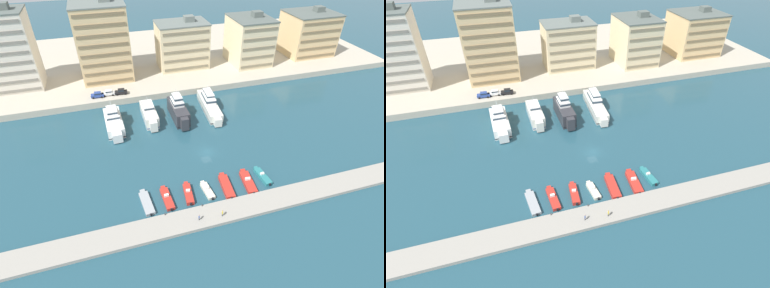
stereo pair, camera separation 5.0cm
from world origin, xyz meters
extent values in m
plane|color=#234C5B|center=(0.00, 0.00, 0.00)|extent=(400.00, 400.00, 0.00)
cube|color=#BCB29E|center=(0.00, 66.80, 1.08)|extent=(180.00, 70.00, 2.16)
cube|color=#9E998E|center=(0.00, -20.36, 0.41)|extent=(120.00, 5.58, 0.82)
cube|color=white|center=(-22.08, 19.21, 1.51)|extent=(5.20, 13.35, 3.03)
cube|color=white|center=(-21.81, 11.55, 1.59)|extent=(2.69, 2.46, 2.57)
cube|color=black|center=(-22.08, 19.21, 0.53)|extent=(5.25, 13.49, 0.24)
cube|color=white|center=(-22.11, 20.20, 3.74)|extent=(3.89, 5.67, 1.43)
cube|color=#233342|center=(-22.11, 20.20, 3.88)|extent=(3.94, 5.72, 0.51)
cube|color=white|center=(-22.11, 20.20, 5.09)|extent=(3.03, 4.42, 1.27)
cube|color=#233342|center=(-22.11, 20.20, 5.22)|extent=(3.07, 4.46, 0.46)
cylinder|color=silver|center=(-22.14, 21.03, 6.63)|extent=(0.16, 0.16, 1.80)
cube|color=white|center=(-22.32, 26.25, 0.83)|extent=(4.06, 1.04, 0.20)
cube|color=silver|center=(-11.39, 20.40, 1.78)|extent=(3.92, 12.06, 3.56)
cube|color=silver|center=(-11.35, 13.53, 1.87)|extent=(2.12, 1.93, 3.03)
cube|color=#334C7F|center=(-11.39, 20.40, 0.62)|extent=(3.96, 12.18, 0.24)
cube|color=white|center=(-11.40, 21.31, 4.26)|extent=(3.03, 5.07, 1.40)
cube|color=#233342|center=(-11.40, 21.31, 4.40)|extent=(3.07, 5.12, 0.50)
cylinder|color=silver|center=(-11.41, 22.06, 5.87)|extent=(0.16, 0.16, 1.80)
cube|color=silver|center=(-11.44, 26.87, 0.98)|extent=(3.27, 0.92, 0.20)
cube|color=#333338|center=(-2.74, 18.71, 2.18)|extent=(4.13, 12.62, 4.37)
cube|color=#333338|center=(-2.69, 11.50, 2.29)|extent=(2.24, 2.04, 3.71)
cube|color=black|center=(-2.74, 18.71, 0.76)|extent=(4.17, 12.75, 0.24)
cube|color=white|center=(-2.74, 19.65, 5.11)|extent=(3.19, 5.31, 1.49)
cube|color=#233342|center=(-2.74, 19.65, 5.26)|extent=(3.23, 5.36, 0.54)
cube|color=white|center=(-2.74, 19.65, 6.55)|extent=(2.49, 4.14, 1.38)
cube|color=#233342|center=(-2.74, 19.65, 6.68)|extent=(2.52, 4.18, 0.50)
cylinder|color=silver|center=(-2.75, 20.45, 8.13)|extent=(0.16, 0.16, 1.80)
cube|color=#333338|center=(-2.78, 25.46, 1.20)|extent=(3.44, 0.92, 0.20)
cube|color=silver|center=(7.95, 20.33, 1.45)|extent=(5.26, 17.81, 2.90)
cube|color=silver|center=(7.22, 10.69, 1.52)|extent=(2.31, 2.13, 2.46)
cube|color=black|center=(7.95, 20.33, 0.51)|extent=(5.31, 17.99, 0.24)
cube|color=white|center=(8.05, 21.65, 3.79)|extent=(3.63, 7.59, 1.79)
cube|color=#233342|center=(8.05, 21.65, 3.97)|extent=(3.67, 7.66, 0.65)
cube|color=white|center=(8.05, 21.65, 5.26)|extent=(2.83, 5.92, 1.13)
cube|color=#233342|center=(8.05, 21.65, 5.37)|extent=(2.86, 5.98, 0.41)
cylinder|color=silver|center=(8.13, 22.75, 6.72)|extent=(0.16, 0.16, 1.80)
cube|color=silver|center=(8.64, 29.54, 0.80)|extent=(3.42, 1.15, 0.20)
cube|color=#9EA3A8|center=(-18.25, -13.25, 0.38)|extent=(2.60, 6.74, 0.76)
cube|color=#9EA3A8|center=(-18.58, -9.56, 0.38)|extent=(1.19, 1.00, 0.64)
cube|color=black|center=(-17.94, -16.70, 0.53)|extent=(0.38, 0.31, 0.60)
cube|color=red|center=(-13.73, -13.30, 0.40)|extent=(2.11, 6.40, 0.80)
cube|color=red|center=(-13.91, -9.79, 0.40)|extent=(1.02, 0.85, 0.68)
cube|color=silver|center=(-13.76, -12.83, 1.06)|extent=(1.01, 0.65, 0.52)
cube|color=#283847|center=(-13.77, -12.55, 1.14)|extent=(0.90, 0.13, 0.31)
cube|color=black|center=(-13.56, -16.63, 0.55)|extent=(0.37, 0.30, 0.60)
cube|color=red|center=(-8.91, -13.36, 0.49)|extent=(2.27, 5.92, 0.98)
cube|color=red|center=(-8.57, -10.15, 0.49)|extent=(0.99, 0.84, 0.83)
cube|color=silver|center=(-8.87, -12.93, 1.19)|extent=(0.98, 0.69, 0.42)
cube|color=#283847|center=(-8.84, -12.65, 1.26)|extent=(0.84, 0.17, 0.25)
cube|color=black|center=(-9.24, -16.41, 0.64)|extent=(0.39, 0.32, 0.60)
cube|color=beige|center=(-4.47, -13.62, 0.39)|extent=(2.07, 5.10, 0.77)
cube|color=beige|center=(-4.73, -10.82, 0.39)|extent=(0.95, 0.81, 0.66)
cube|color=silver|center=(-4.50, -13.24, 1.05)|extent=(0.94, 0.68, 0.55)
cube|color=#283847|center=(-4.53, -12.97, 1.13)|extent=(0.81, 0.15, 0.33)
cube|color=black|center=(-4.22, -16.27, 0.54)|extent=(0.38, 0.31, 0.60)
cube|color=red|center=(0.07, -13.82, 0.54)|extent=(2.71, 7.22, 1.07)
cube|color=red|center=(0.43, -9.89, 0.54)|extent=(1.22, 1.03, 0.91)
cube|color=black|center=(-0.27, -17.52, 0.69)|extent=(0.38, 0.31, 0.60)
cube|color=red|center=(5.44, -13.90, 0.46)|extent=(2.85, 7.10, 0.92)
cube|color=red|center=(5.84, -10.03, 0.46)|extent=(1.28, 1.09, 0.78)
cube|color=silver|center=(5.50, -13.39, 1.19)|extent=(1.24, 0.72, 0.55)
cube|color=#283847|center=(5.52, -13.11, 1.27)|extent=(1.08, 0.19, 0.33)
cube|color=black|center=(5.07, -17.52, 0.61)|extent=(0.39, 0.32, 0.60)
cube|color=teal|center=(9.69, -13.05, 0.40)|extent=(2.19, 5.79, 0.80)
cube|color=teal|center=(9.41, -9.90, 0.40)|extent=(1.00, 0.84, 0.68)
cube|color=silver|center=(9.65, -12.63, 1.00)|extent=(0.98, 0.68, 0.41)
cube|color=#283847|center=(9.63, -12.35, 1.06)|extent=(0.85, 0.15, 0.24)
cube|color=black|center=(9.96, -16.05, 0.55)|extent=(0.38, 0.31, 0.60)
cube|color=#28428E|center=(-25.76, 35.11, 2.88)|extent=(4.21, 1.97, 0.80)
cube|color=#28428E|center=(-25.61, 35.10, 3.62)|extent=(2.20, 1.70, 0.68)
cube|color=#1E2833|center=(-25.61, 35.10, 3.62)|extent=(2.16, 1.71, 0.37)
cylinder|color=black|center=(-27.16, 34.36, 2.48)|extent=(0.65, 0.26, 0.64)
cylinder|color=black|center=(-27.05, 36.05, 2.48)|extent=(0.65, 0.26, 0.64)
cylinder|color=black|center=(-24.47, 34.17, 2.48)|extent=(0.65, 0.26, 0.64)
cylinder|color=black|center=(-24.36, 35.87, 2.48)|extent=(0.65, 0.26, 0.64)
cube|color=white|center=(-22.21, 35.52, 2.88)|extent=(4.17, 1.87, 0.80)
cube|color=white|center=(-22.06, 35.51, 3.62)|extent=(2.16, 1.65, 0.68)
cube|color=#1E2833|center=(-22.06, 35.51, 3.62)|extent=(2.12, 1.66, 0.37)
cylinder|color=black|center=(-23.59, 34.73, 2.48)|extent=(0.65, 0.25, 0.64)
cylinder|color=black|center=(-23.52, 36.42, 2.48)|extent=(0.65, 0.25, 0.64)
cylinder|color=black|center=(-20.89, 34.61, 2.48)|extent=(0.65, 0.25, 0.64)
cylinder|color=black|center=(-20.82, 36.31, 2.48)|extent=(0.65, 0.25, 0.64)
cube|color=black|center=(-18.10, 35.16, 2.88)|extent=(4.24, 2.08, 0.80)
cube|color=black|center=(-17.95, 35.14, 3.62)|extent=(2.24, 1.75, 0.68)
cube|color=#1E2833|center=(-17.95, 35.14, 3.62)|extent=(2.20, 1.76, 0.37)
cylinder|color=black|center=(-19.53, 34.44, 2.48)|extent=(0.66, 0.28, 0.64)
cylinder|color=black|center=(-19.37, 36.13, 2.48)|extent=(0.66, 0.28, 0.64)
cylinder|color=black|center=(-16.84, 34.18, 2.48)|extent=(0.66, 0.28, 0.64)
cylinder|color=black|center=(-16.68, 35.88, 2.48)|extent=(0.66, 0.28, 0.64)
cube|color=silver|center=(-50.40, 50.75, 14.55)|extent=(15.03, 12.47, 24.77)
cube|color=gray|center=(-50.40, 44.41, 3.71)|extent=(13.83, 0.24, 0.90)
cube|color=gray|center=(-50.40, 44.41, 6.81)|extent=(13.83, 0.24, 0.90)
cube|color=gray|center=(-50.40, 44.41, 9.91)|extent=(13.83, 0.24, 0.90)
cube|color=gray|center=(-50.40, 44.41, 13.00)|extent=(13.83, 0.24, 0.90)
cube|color=gray|center=(-50.40, 44.41, 16.10)|extent=(13.83, 0.24, 0.90)
cube|color=gray|center=(-50.40, 44.41, 19.20)|extent=(13.83, 0.24, 0.90)
cube|color=#56605B|center=(-48.15, 50.75, 28.34)|extent=(3.60, 3.20, 2.00)
cube|color=#E0BC84|center=(-20.90, 50.74, 14.74)|extent=(17.21, 15.64, 25.16)
cube|color=#7B6748|center=(-20.90, 42.82, 3.74)|extent=(15.83, 0.24, 0.90)
cube|color=#7B6748|center=(-20.90, 42.82, 6.88)|extent=(15.83, 0.24, 0.90)
cube|color=#7B6748|center=(-20.90, 42.82, 10.03)|extent=(15.83, 0.24, 0.90)
cube|color=#7B6748|center=(-20.90, 42.82, 13.17)|extent=(15.83, 0.24, 0.90)
cube|color=#7B6748|center=(-20.90, 42.82, 16.32)|extent=(15.83, 0.24, 0.90)
cube|color=#7B6748|center=(-20.90, 42.82, 19.46)|extent=(15.83, 0.24, 0.90)
cube|color=#7B6748|center=(-20.90, 42.82, 22.60)|extent=(15.83, 0.24, 0.90)
cube|color=#7B6748|center=(-20.90, 42.82, 25.75)|extent=(15.83, 0.24, 0.90)
cube|color=slate|center=(-20.90, 50.74, 27.52)|extent=(17.55, 15.96, 0.40)
cube|color=beige|center=(7.88, 52.12, 10.33)|extent=(18.62, 12.51, 16.33)
cube|color=#7E7359|center=(7.88, 45.77, 3.80)|extent=(17.13, 0.24, 0.90)
cube|color=#7E7359|center=(7.88, 45.77, 7.06)|extent=(17.13, 0.24, 0.90)
cube|color=#7E7359|center=(7.88, 45.77, 10.33)|extent=(17.13, 0.24, 0.90)
cube|color=#7E7359|center=(7.88, 45.77, 13.59)|extent=(17.13, 0.24, 0.90)
cube|color=#7E7359|center=(7.88, 45.77, 16.86)|extent=(17.13, 0.24, 0.90)
cube|color=slate|center=(7.88, 52.12, 18.69)|extent=(18.99, 12.76, 0.40)
cube|color=slate|center=(10.68, 52.12, 19.89)|extent=(3.60, 3.20, 2.00)
cube|color=beige|center=(34.19, 48.64, 10.61)|extent=(14.43, 17.12, 16.88)
cube|color=#7E7359|center=(34.19, 39.98, 3.85)|extent=(13.28, 0.24, 0.90)
cube|color=#7E7359|center=(34.19, 39.98, 7.23)|extent=(13.28, 0.24, 0.90)
cube|color=#7E7359|center=(34.19, 39.98, 10.61)|extent=(13.28, 0.24, 0.90)
cube|color=#7E7359|center=(34.19, 39.98, 13.98)|extent=(13.28, 0.24, 0.90)
cube|color=#7E7359|center=(34.19, 39.98, 17.36)|extent=(13.28, 0.24, 0.90)
cube|color=#56605B|center=(34.19, 48.64, 19.25)|extent=(14.72, 17.46, 0.40)
cube|color=#56605B|center=(36.35, 48.64, 20.45)|extent=(3.60, 3.20, 2.00)
cube|color=#E0BC84|center=(62.23, 50.64, 10.29)|extent=(19.08, 16.69, 16.25)
cube|color=#7B6748|center=(62.23, 42.20, 3.79)|extent=(17.56, 0.24, 0.90)
cube|color=#7B6748|center=(62.23, 42.20, 7.04)|extent=(17.56, 0.24, 0.90)
cube|color=#7B6748|center=(62.23, 42.20, 10.29)|extent=(17.56, 0.24, 0.90)
cube|color=#7B6748|center=(62.23, 42.20, 13.54)|extent=(17.56, 0.24, 0.90)
cube|color=#7B6748|center=(62.23, 42.20, 16.79)|extent=(17.56, 0.24, 0.90)
cube|color=#56605B|center=(62.23, 50.64, 18.61)|extent=(19.46, 17.02, 0.40)
cube|color=#56605B|center=(65.09, 50.64, 19.81)|extent=(3.60, 3.20, 2.00)
cylinder|color=#282D3D|center=(-8.95, -21.13, 1.20)|extent=(0.12, 0.12, 0.76)
cylinder|color=#282D3D|center=(-8.89, -20.99, 1.20)|extent=(0.12, 0.12, 0.76)
cube|color=#2D4C99|center=(-8.92, -21.06, 1.87)|extent=(0.36, 0.47, 0.58)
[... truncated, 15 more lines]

